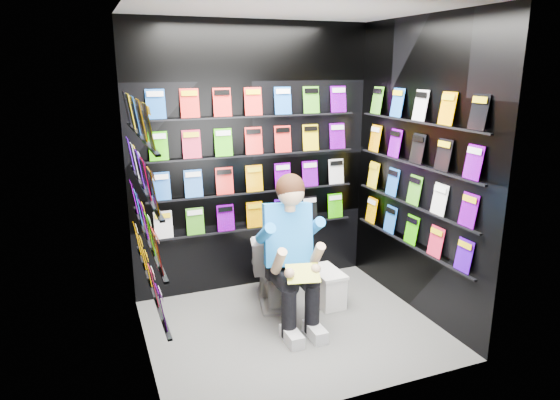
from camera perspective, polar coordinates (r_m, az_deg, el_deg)
name	(u,v)px	position (r m, az deg, el deg)	size (l,w,h in m)	color
floor	(292,328)	(4.43, 1.40, -14.44)	(2.40, 2.40, 0.00)	#5D5D5B
ceiling	(294,7)	(3.88, 1.66, 21.23)	(2.40, 2.40, 0.00)	white
wall_back	(253,160)	(4.87, -3.10, 4.62)	(2.40, 0.04, 2.60)	black
wall_front	(357,215)	(3.09, 8.78, -1.74)	(2.40, 0.04, 2.60)	black
wall_left	(137,195)	(3.67, -16.01, 0.53)	(0.04, 2.00, 2.60)	black
wall_right	(419,170)	(4.55, 15.58, 3.33)	(0.04, 2.00, 2.60)	black
comics_back	(254,160)	(4.84, -2.99, 4.62)	(2.10, 0.06, 1.37)	red
comics_left	(142,194)	(3.67, -15.55, 0.65)	(0.06, 1.70, 1.37)	red
comics_right	(416,170)	(4.53, 15.28, 3.37)	(0.06, 1.70, 1.37)	red
toilet	(271,265)	(4.74, -1.04, -7.46)	(0.42, 0.75, 0.73)	white
longbox	(326,288)	(4.81, 5.32, -10.00)	(0.22, 0.40, 0.30)	silver
longbox_lid	(327,272)	(4.74, 5.37, -8.19)	(0.24, 0.42, 0.03)	silver
reader	(286,236)	(4.26, 0.74, -4.08)	(0.54, 0.80, 1.47)	blue
held_comic	(303,273)	(4.03, 2.63, -8.37)	(0.27, 0.01, 0.19)	green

